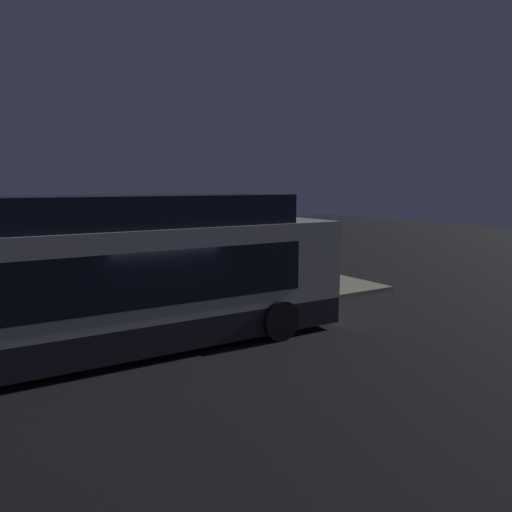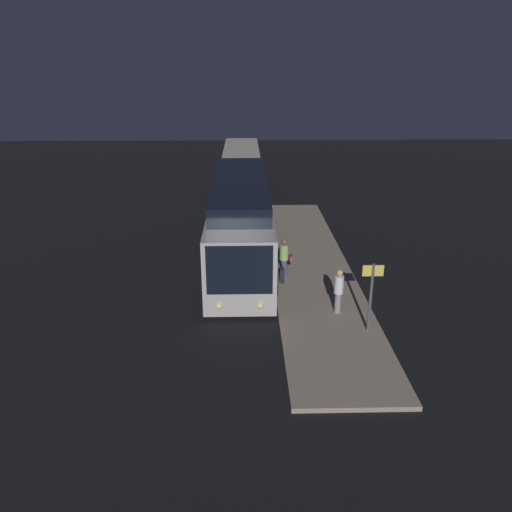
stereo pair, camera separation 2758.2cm
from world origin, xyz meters
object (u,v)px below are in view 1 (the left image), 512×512
at_px(bus_lead, 91,285).
at_px(passenger_boarding, 240,267).
at_px(passenger_waiting, 170,286).
at_px(suitcase, 191,305).
at_px(sign_post, 260,246).

relative_size(bus_lead, passenger_boarding, 7.60).
bearing_deg(passenger_waiting, passenger_boarding, 20.84).
xyz_separation_m(passenger_waiting, suitcase, (0.59, -0.14, -0.59)).
bearing_deg(passenger_boarding, bus_lead, 118.44).
relative_size(bus_lead, sign_post, 5.21).
relative_size(passenger_boarding, sign_post, 0.69).
bearing_deg(bus_lead, passenger_boarding, 30.53).
bearing_deg(bus_lead, passenger_waiting, 34.77).
height_order(passenger_waiting, suitcase, passenger_waiting).
bearing_deg(passenger_waiting, bus_lead, -151.21).
height_order(bus_lead, sign_post, bus_lead).
distance_m(passenger_waiting, suitcase, 0.84).
xyz_separation_m(bus_lead, suitcase, (3.23, 1.69, -1.23)).
xyz_separation_m(passenger_boarding, suitcase, (-2.71, -1.81, -0.61)).
distance_m(passenger_boarding, sign_post, 1.66).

